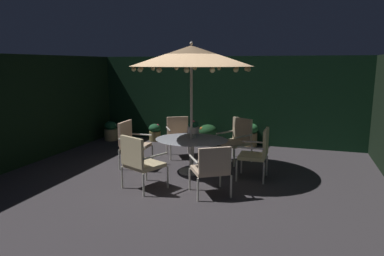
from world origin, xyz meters
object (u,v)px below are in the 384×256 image
(potted_plant_back_center, at_px, (111,131))
(patio_chair_southwest, at_px, (140,160))
(centerpiece_planter, at_px, (193,128))
(patio_chair_northeast, at_px, (258,151))
(potted_plant_back_left, at_px, (251,134))
(patio_chair_southeast, at_px, (179,133))
(potted_plant_left_near, at_px, (208,135))
(potted_plant_front_corner, at_px, (155,132))
(patio_chair_east, at_px, (237,138))
(patio_chair_north, at_px, (212,167))
(potted_plant_right_far, at_px, (180,133))
(patio_dining_table, at_px, (191,145))
(patio_chair_south, at_px, (132,141))
(patio_umbrella, at_px, (191,56))

(potted_plant_back_center, bearing_deg, patio_chair_southwest, -52.14)
(centerpiece_planter, distance_m, patio_chair_northeast, 1.46)
(centerpiece_planter, bearing_deg, potted_plant_back_left, 72.45)
(patio_chair_southeast, height_order, potted_plant_left_near, patio_chair_southeast)
(potted_plant_front_corner, bearing_deg, patio_chair_east, -26.64)
(potted_plant_front_corner, bearing_deg, patio_chair_southeast, -47.15)
(potted_plant_back_center, bearing_deg, centerpiece_planter, -32.69)
(patio_chair_north, height_order, potted_plant_back_left, patio_chair_north)
(patio_chair_north, bearing_deg, potted_plant_back_center, 140.08)
(patio_chair_southeast, xyz_separation_m, potted_plant_front_corner, (-1.29, 1.39, -0.30))
(potted_plant_right_far, bearing_deg, patio_dining_table, -65.13)
(potted_plant_left_near, bearing_deg, patio_chair_northeast, -55.83)
(centerpiece_planter, relative_size, patio_chair_south, 0.37)
(patio_umbrella, bearing_deg, centerpiece_planter, 86.45)
(patio_chair_east, bearing_deg, patio_chair_north, -90.08)
(patio_chair_northeast, relative_size, patio_chair_southwest, 1.01)
(patio_chair_southwest, distance_m, potted_plant_left_near, 3.89)
(patio_chair_east, distance_m, potted_plant_right_far, 2.46)
(patio_umbrella, relative_size, patio_chair_northeast, 2.64)
(patio_chair_south, height_order, potted_plant_left_near, patio_chair_south)
(patio_dining_table, distance_m, potted_plant_left_near, 2.62)
(patio_chair_north, xyz_separation_m, potted_plant_left_near, (-1.11, 3.75, -0.24))
(patio_chair_south, distance_m, potted_plant_back_left, 3.61)
(patio_chair_east, bearing_deg, patio_chair_south, -150.43)
(potted_plant_front_corner, bearing_deg, patio_chair_southwest, -69.67)
(potted_plant_left_near, xyz_separation_m, potted_plant_front_corner, (-1.67, 0.01, -0.03))
(patio_umbrella, bearing_deg, potted_plant_left_near, 97.68)
(patio_chair_north, bearing_deg, patio_chair_east, 89.92)
(patio_chair_northeast, bearing_deg, patio_chair_southwest, -147.15)
(centerpiece_planter, distance_m, potted_plant_front_corner, 3.28)
(patio_umbrella, xyz_separation_m, patio_chair_southwest, (-0.58, -1.29, -1.89))
(patio_chair_south, bearing_deg, patio_chair_northeast, 0.51)
(patio_umbrella, height_order, potted_plant_right_far, patio_umbrella)
(potted_plant_back_left, xyz_separation_m, potted_plant_back_center, (-4.17, -0.53, -0.06))
(patio_chair_northeast, relative_size, patio_chair_south, 1.00)
(patio_dining_table, height_order, patio_chair_east, patio_chair_east)
(patio_chair_north, bearing_deg, potted_plant_right_far, 117.45)
(potted_plant_back_center, bearing_deg, patio_umbrella, -33.95)
(patio_chair_southeast, relative_size, potted_plant_back_left, 1.49)
(centerpiece_planter, relative_size, patio_chair_southwest, 0.37)
(centerpiece_planter, bearing_deg, patio_umbrella, -93.55)
(patio_chair_southwest, height_order, potted_plant_left_near, patio_chair_southwest)
(patio_chair_northeast, distance_m, patio_chair_east, 1.37)
(patio_dining_table, relative_size, patio_chair_south, 1.51)
(patio_chair_east, distance_m, potted_plant_back_center, 4.22)
(patio_umbrella, bearing_deg, patio_chair_north, -57.23)
(potted_plant_left_near, bearing_deg, potted_plant_back_left, 8.99)
(patio_dining_table, relative_size, potted_plant_back_left, 2.38)
(patio_chair_north, bearing_deg, potted_plant_front_corner, 126.38)
(patio_chair_north, height_order, patio_chair_south, patio_chair_south)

